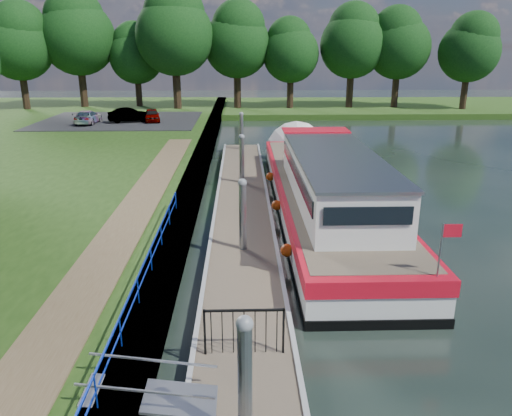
{
  "coord_description": "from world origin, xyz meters",
  "views": [
    {
      "loc": [
        -0.03,
        -7.77,
        7.18
      ],
      "look_at": [
        0.51,
        10.04,
        1.4
      ],
      "focal_mm": 35.0,
      "sensor_mm": 36.0,
      "label": 1
    }
  ],
  "objects_px": {
    "pontoon": "(243,214)",
    "barge": "(321,186)",
    "car_b": "(130,115)",
    "car_c": "(88,117)",
    "car_a": "(152,115)"
  },
  "relations": [
    {
      "from": "pontoon",
      "to": "barge",
      "type": "distance_m",
      "value": 3.87
    },
    {
      "from": "pontoon",
      "to": "car_b",
      "type": "distance_m",
      "value": 25.68
    },
    {
      "from": "pontoon",
      "to": "barge",
      "type": "height_order",
      "value": "barge"
    },
    {
      "from": "pontoon",
      "to": "car_c",
      "type": "relative_size",
      "value": 7.74
    },
    {
      "from": "pontoon",
      "to": "car_a",
      "type": "bearing_deg",
      "value": 108.25
    },
    {
      "from": "car_b",
      "to": "car_c",
      "type": "xyz_separation_m",
      "value": [
        -3.43,
        -0.78,
        -0.05
      ]
    },
    {
      "from": "car_b",
      "to": "car_c",
      "type": "relative_size",
      "value": 0.96
    },
    {
      "from": "car_a",
      "to": "car_b",
      "type": "relative_size",
      "value": 0.87
    },
    {
      "from": "car_c",
      "to": "pontoon",
      "type": "bearing_deg",
      "value": 121.26
    },
    {
      "from": "car_b",
      "to": "car_c",
      "type": "bearing_deg",
      "value": 85.53
    },
    {
      "from": "barge",
      "to": "car_c",
      "type": "bearing_deg",
      "value": 127.69
    },
    {
      "from": "barge",
      "to": "car_c",
      "type": "relative_size",
      "value": 5.45
    },
    {
      "from": "pontoon",
      "to": "car_b",
      "type": "xyz_separation_m",
      "value": [
        -9.81,
        23.7,
        1.27
      ]
    },
    {
      "from": "pontoon",
      "to": "car_b",
      "type": "height_order",
      "value": "car_b"
    },
    {
      "from": "pontoon",
      "to": "car_c",
      "type": "height_order",
      "value": "car_c"
    }
  ]
}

